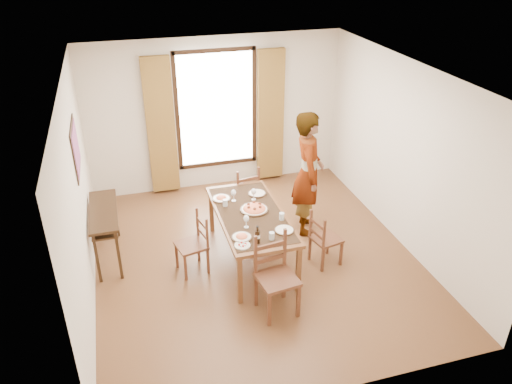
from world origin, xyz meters
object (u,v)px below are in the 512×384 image
object	(u,v)px
dining_table	(251,217)
man	(308,173)
console_table	(104,217)
pasta_platter	(254,207)

from	to	relation	value
dining_table	man	world-z (taller)	man
console_table	dining_table	size ratio (longest dim) A/B	0.63
dining_table	pasta_platter	size ratio (longest dim) A/B	4.74
console_table	pasta_platter	bearing A→B (deg)	-14.41
dining_table	pasta_platter	bearing A→B (deg)	43.66
console_table	man	distance (m)	3.03
dining_table	pasta_platter	world-z (taller)	pasta_platter
console_table	man	bearing A→B (deg)	-1.02
console_table	dining_table	xyz separation A→B (m)	(1.97, -0.59, 0.01)
console_table	dining_table	world-z (taller)	console_table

